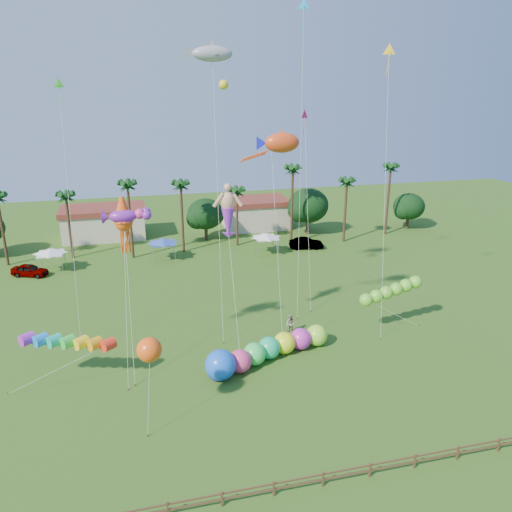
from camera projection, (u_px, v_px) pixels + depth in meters
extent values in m
plane|color=#285116|center=(291.00, 423.00, 34.81)|extent=(160.00, 160.00, 0.00)
cylinder|color=#3A2819|center=(3.00, 232.00, 64.02)|extent=(0.36, 0.36, 9.00)
cylinder|color=#3A2819|center=(70.00, 228.00, 66.87)|extent=(0.36, 0.36, 8.50)
cylinder|color=#3A2819|center=(130.00, 222.00, 66.65)|extent=(0.36, 0.36, 10.00)
cylinder|color=#3A2819|center=(182.00, 219.00, 69.27)|extent=(0.36, 0.36, 9.50)
cylinder|color=#3A2819|center=(237.00, 219.00, 72.29)|extent=(0.36, 0.36, 8.00)
cylinder|color=#3A2819|center=(292.00, 207.00, 72.74)|extent=(0.36, 0.36, 11.00)
cylinder|color=#3A2819|center=(345.00, 212.00, 74.01)|extent=(0.36, 0.36, 9.00)
cylinder|color=#3A2819|center=(388.00, 202.00, 77.46)|extent=(0.36, 0.36, 10.50)
sphere|color=#113814|center=(205.00, 214.00, 75.02)|extent=(5.46, 5.46, 5.46)
sphere|color=#113814|center=(308.00, 205.00, 77.62)|extent=(6.30, 6.30, 6.30)
sphere|color=#113814|center=(409.00, 207.00, 80.95)|extent=(5.04, 5.04, 5.04)
cube|color=beige|center=(104.00, 225.00, 76.79)|extent=(12.00, 7.00, 4.00)
cube|color=beige|center=(255.00, 215.00, 82.35)|extent=(10.00, 7.00, 4.00)
pyramid|color=white|center=(50.00, 251.00, 62.31)|extent=(3.00, 3.00, 0.60)
pyramid|color=blue|center=(163.00, 240.00, 66.47)|extent=(3.00, 3.00, 0.60)
pyramid|color=white|center=(266.00, 235.00, 68.80)|extent=(3.00, 3.00, 0.60)
cube|color=brown|center=(168.00, 509.00, 27.06)|extent=(0.12, 0.12, 1.00)
cube|color=brown|center=(222.00, 499.00, 27.76)|extent=(0.12, 0.12, 1.00)
cube|color=brown|center=(274.00, 489.00, 28.45)|extent=(0.12, 0.12, 1.00)
cube|color=brown|center=(323.00, 479.00, 29.15)|extent=(0.12, 0.12, 1.00)
cube|color=brown|center=(370.00, 470.00, 29.84)|extent=(0.12, 0.12, 1.00)
cube|color=brown|center=(415.00, 461.00, 30.54)|extent=(0.12, 0.12, 1.00)
cube|color=brown|center=(458.00, 453.00, 31.24)|extent=(0.12, 0.12, 1.00)
cube|color=brown|center=(499.00, 445.00, 31.93)|extent=(0.12, 0.12, 1.00)
cube|color=brown|center=(323.00, 474.00, 29.03)|extent=(36.00, 0.08, 0.10)
cube|color=brown|center=(323.00, 480.00, 29.16)|extent=(36.00, 0.08, 0.10)
imported|color=#4C4C54|center=(30.00, 270.00, 61.45)|extent=(4.77, 3.31, 1.51)
imported|color=#4C4C54|center=(306.00, 243.00, 71.79)|extent=(5.04, 2.51, 1.59)
imported|color=gray|center=(290.00, 324.00, 47.10)|extent=(1.09, 1.16, 1.89)
sphere|color=#DF3A78|center=(240.00, 361.00, 40.73)|extent=(1.95, 1.95, 1.95)
sphere|color=#36E658|center=(254.00, 354.00, 41.81)|extent=(1.95, 1.95, 1.95)
sphere|color=#1ABC7F|center=(269.00, 348.00, 42.80)|extent=(1.95, 1.95, 1.95)
sphere|color=#E3FD19|center=(284.00, 343.00, 43.63)|extent=(1.95, 1.95, 1.95)
sphere|color=#C72FB5|center=(301.00, 339.00, 44.32)|extent=(1.95, 1.95, 1.95)
sphere|color=#96ED34|center=(317.00, 335.00, 44.95)|extent=(1.95, 1.95, 1.95)
sphere|color=blue|center=(220.00, 365.00, 39.65)|extent=(3.20, 3.20, 2.49)
sphere|color=#1927E1|center=(218.00, 370.00, 39.63)|extent=(1.72, 1.72, 1.72)
cylinder|color=#F7311B|center=(85.00, 347.00, 38.24)|extent=(6.65, 4.04, 0.94)
cylinder|color=silver|center=(58.00, 369.00, 38.34)|extent=(7.70, 0.15, 3.30)
cylinder|color=brown|center=(8.00, 393.00, 38.01)|extent=(0.08, 0.08, 0.16)
ellipsoid|color=#69CE2D|center=(366.00, 300.00, 46.32)|extent=(6.73, 1.42, 1.47)
cylinder|color=silver|center=(393.00, 313.00, 47.57)|extent=(5.89, 0.04, 3.46)
cylinder|color=brown|center=(419.00, 325.00, 48.78)|extent=(0.08, 0.08, 0.16)
sphere|color=#FF5514|center=(149.00, 350.00, 32.56)|extent=(1.71, 1.71, 1.67)
cylinder|color=silver|center=(148.00, 394.00, 33.00)|extent=(0.59, 1.02, 5.95)
cylinder|color=brown|center=(148.00, 435.00, 33.42)|extent=(0.08, 0.08, 0.16)
cylinder|color=silver|center=(234.00, 287.00, 43.00)|extent=(0.07, 4.69, 11.72)
cylinder|color=brown|center=(240.00, 359.00, 42.72)|extent=(0.08, 0.08, 0.16)
ellipsoid|color=#DB4318|center=(282.00, 143.00, 41.41)|extent=(4.66, 2.37, 1.85)
cylinder|color=silver|center=(283.00, 252.00, 42.26)|extent=(0.85, 4.24, 17.82)
cylinder|color=brown|center=(284.00, 357.00, 43.09)|extent=(0.08, 0.08, 0.16)
ellipsoid|color=#9395A1|center=(212.00, 54.00, 43.89)|extent=(4.85, 1.80, 1.72)
cylinder|color=silver|center=(218.00, 201.00, 44.69)|extent=(0.86, 6.87, 24.98)
cylinder|color=brown|center=(223.00, 343.00, 45.46)|extent=(0.08, 0.08, 0.16)
cone|color=#EC5113|center=(124.00, 223.00, 39.30)|extent=(1.69, 1.69, 4.40)
cylinder|color=silver|center=(129.00, 304.00, 39.20)|extent=(0.17, 4.47, 12.06)
cylinder|color=brown|center=(135.00, 385.00, 39.07)|extent=(0.08, 0.08, 0.16)
ellipsoid|color=purple|center=(123.00, 216.00, 38.86)|extent=(4.25, 3.25, 1.46)
cylinder|color=silver|center=(126.00, 303.00, 38.68)|extent=(0.71, 4.72, 12.67)
cylinder|color=brown|center=(128.00, 389.00, 38.47)|extent=(0.08, 0.08, 0.16)
cone|color=#D6174F|center=(305.00, 115.00, 49.69)|extent=(1.10, 0.79, 1.14)
cylinder|color=silver|center=(308.00, 216.00, 50.79)|extent=(0.27, 4.44, 19.52)
cylinder|color=brown|center=(311.00, 311.00, 51.86)|extent=(0.08, 0.08, 0.16)
cone|color=yellow|center=(389.00, 51.00, 42.27)|extent=(1.16, 0.82, 1.20)
cylinder|color=silver|center=(385.00, 202.00, 44.26)|extent=(0.85, 4.34, 25.11)
cylinder|color=brown|center=(381.00, 339.00, 46.22)|extent=(0.08, 0.08, 0.16)
cone|color=#48E435|center=(59.00, 84.00, 41.14)|extent=(1.07, 0.47, 1.05)
cylinder|color=silver|center=(70.00, 222.00, 42.94)|extent=(0.38, 3.94, 22.43)
cylinder|color=brown|center=(81.00, 347.00, 44.70)|extent=(0.08, 0.08, 0.16)
cone|color=#1996E5|center=(304.00, 5.00, 45.24)|extent=(1.21, 0.86, 1.25)
cylinder|color=silver|center=(300.00, 170.00, 47.79)|extent=(1.35, 4.44, 29.22)
cylinder|color=brown|center=(297.00, 318.00, 50.31)|extent=(0.08, 0.08, 0.16)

